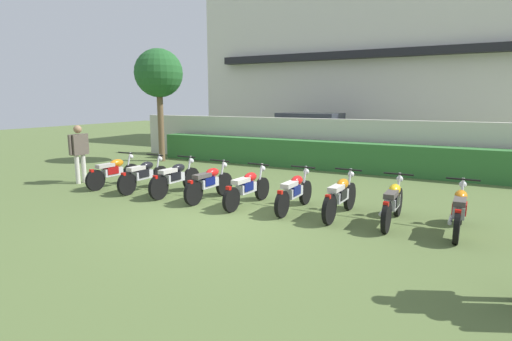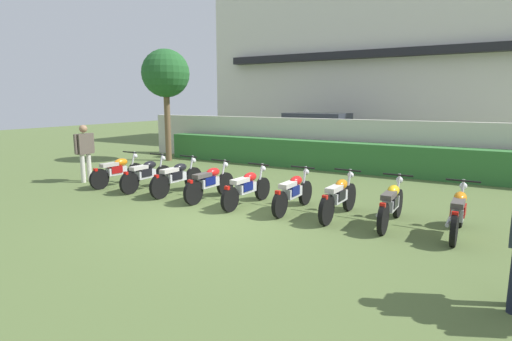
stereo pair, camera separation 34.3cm
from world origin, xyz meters
TOP-DOWN VIEW (x-y plane):
  - ground at (0.00, 0.00)m, footprint 60.00×60.00m
  - building at (0.00, 15.80)m, footprint 18.10×6.50m
  - compound_wall at (0.00, 7.45)m, footprint 17.20×0.30m
  - hedge_row at (0.00, 6.75)m, footprint 13.76×0.70m
  - parked_car at (-1.64, 10.13)m, footprint 4.63×2.35m
  - tree_near_inspector at (-6.50, 5.62)m, footprint 1.90×1.90m
  - motorcycle_in_row_0 at (-4.43, 1.13)m, footprint 0.60×1.83m
  - motorcycle_in_row_1 at (-3.30, 1.14)m, footprint 0.60×1.86m
  - motorcycle_in_row_2 at (-2.23, 1.16)m, footprint 0.60×1.89m
  - motorcycle_in_row_3 at (-1.11, 1.08)m, footprint 0.60×1.80m
  - motorcycle_in_row_4 at (-0.03, 1.07)m, footprint 0.60×1.88m
  - motorcycle_in_row_5 at (1.12, 1.18)m, footprint 0.60×1.85m
  - motorcycle_in_row_6 at (2.16, 1.18)m, footprint 0.60×1.91m
  - motorcycle_in_row_7 at (3.24, 1.17)m, footprint 0.60×1.90m
  - motorcycle_in_row_8 at (4.43, 1.14)m, footprint 0.60×1.89m
  - inspector_person at (-5.70, 1.04)m, footprint 0.23×0.69m

SIDE VIEW (x-z plane):
  - ground at x=0.00m, z-range 0.00..0.00m
  - motorcycle_in_row_4 at x=-0.03m, z-range -0.03..0.91m
  - motorcycle_in_row_5 at x=1.12m, z-range -0.03..0.91m
  - motorcycle_in_row_0 at x=-4.43m, z-range -0.03..0.92m
  - motorcycle_in_row_1 at x=-3.30m, z-range -0.03..0.93m
  - motorcycle_in_row_3 at x=-1.11m, z-range -0.03..0.93m
  - motorcycle_in_row_7 at x=3.24m, z-range -0.03..0.93m
  - motorcycle_in_row_8 at x=4.43m, z-range -0.03..0.94m
  - motorcycle_in_row_6 at x=2.16m, z-range -0.03..0.94m
  - motorcycle_in_row_2 at x=-2.23m, z-range -0.03..0.94m
  - hedge_row at x=0.00m, z-range 0.00..1.01m
  - compound_wall at x=0.00m, z-range 0.00..1.78m
  - parked_car at x=-1.64m, z-range -0.01..1.88m
  - inspector_person at x=-5.70m, z-range 0.17..1.90m
  - tree_near_inspector at x=-6.50m, z-range 1.23..5.69m
  - building at x=0.00m, z-range 0.00..8.62m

